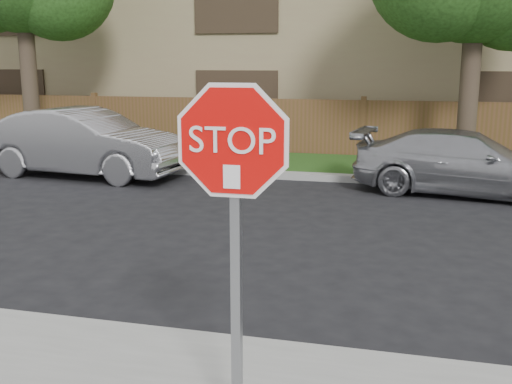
# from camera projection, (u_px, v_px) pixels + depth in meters

# --- Properties ---
(ground) EXTENTS (90.00, 90.00, 0.00)m
(ground) POSITION_uv_depth(u_px,v_px,m) (270.00, 349.00, 5.60)
(ground) COLOR black
(ground) RESTS_ON ground
(far_curb) EXTENTS (70.00, 0.30, 0.15)m
(far_curb) POSITION_uv_depth(u_px,v_px,m) (351.00, 178.00, 13.31)
(far_curb) COLOR gray
(far_curb) RESTS_ON ground
(grass_strip) EXTENTS (70.00, 3.00, 0.12)m
(grass_strip) POSITION_uv_depth(u_px,v_px,m) (357.00, 167.00, 14.87)
(grass_strip) COLOR #1E4714
(grass_strip) RESTS_ON ground
(fence) EXTENTS (70.00, 0.12, 1.60)m
(fence) POSITION_uv_depth(u_px,v_px,m) (363.00, 130.00, 16.23)
(fence) COLOR #543B1D
(fence) RESTS_ON ground
(apartment_building) EXTENTS (35.20, 9.20, 7.20)m
(apartment_building) POSITION_uv_depth(u_px,v_px,m) (377.00, 35.00, 20.95)
(apartment_building) COLOR #947F5C
(apartment_building) RESTS_ON ground
(stop_sign) EXTENTS (1.01, 0.13, 2.55)m
(stop_sign) POSITION_uv_depth(u_px,v_px,m) (234.00, 191.00, 3.78)
(stop_sign) COLOR gray
(stop_sign) RESTS_ON sidewalk_near
(sedan_left) EXTENTS (4.91, 2.13, 1.57)m
(sedan_left) POSITION_uv_depth(u_px,v_px,m) (84.00, 143.00, 13.80)
(sedan_left) COLOR #A2A2A6
(sedan_left) RESTS_ON ground
(sedan_right) EXTENTS (4.62, 2.40, 1.28)m
(sedan_right) POSITION_uv_depth(u_px,v_px,m) (465.00, 163.00, 11.96)
(sedan_right) COLOR #A4A5AB
(sedan_right) RESTS_ON ground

